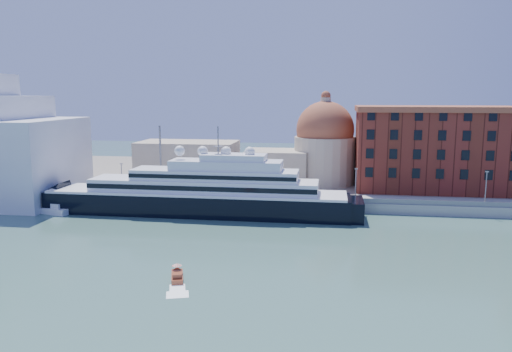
# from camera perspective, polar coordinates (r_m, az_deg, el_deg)

# --- Properties ---
(ground) EXTENTS (400.00, 400.00, 0.00)m
(ground) POSITION_cam_1_polar(r_m,az_deg,el_deg) (97.92, -5.93, -7.62)
(ground) COLOR #335950
(ground) RESTS_ON ground
(quay) EXTENTS (180.00, 10.00, 2.50)m
(quay) POSITION_cam_1_polar(r_m,az_deg,el_deg) (129.75, -2.19, -2.78)
(quay) COLOR gray
(quay) RESTS_ON ground
(land) EXTENTS (260.00, 72.00, 2.00)m
(land) POSITION_cam_1_polar(r_m,az_deg,el_deg) (169.54, 0.40, 0.02)
(land) COLOR slate
(land) RESTS_ON ground
(quay_fence) EXTENTS (180.00, 0.10, 1.20)m
(quay_fence) POSITION_cam_1_polar(r_m,az_deg,el_deg) (125.04, -2.58, -2.37)
(quay_fence) COLOR slate
(quay_fence) RESTS_ON quay
(superyacht) EXTENTS (82.55, 11.44, 24.67)m
(superyacht) POSITION_cam_1_polar(r_m,az_deg,el_deg) (121.03, -7.92, -2.29)
(superyacht) COLOR black
(superyacht) RESTS_ON ground
(service_barge) EXTENTS (12.79, 7.10, 2.73)m
(service_barge) POSITION_cam_1_polar(r_m,az_deg,el_deg) (131.48, -22.43, -3.53)
(service_barge) COLOR white
(service_barge) RESTS_ON ground
(water_taxi) EXTENTS (3.31, 5.61, 2.53)m
(water_taxi) POSITION_cam_1_polar(r_m,az_deg,el_deg) (79.95, -9.00, -11.19)
(water_taxi) COLOR brown
(water_taxi) RESTS_ON ground
(warehouse) EXTENTS (43.00, 19.00, 23.25)m
(warehouse) POSITION_cam_1_polar(r_m,az_deg,el_deg) (146.08, 19.70, 3.03)
(warehouse) COLOR maroon
(warehouse) RESTS_ON land
(church) EXTENTS (66.00, 18.00, 25.50)m
(church) POSITION_cam_1_polar(r_m,az_deg,el_deg) (150.36, 1.88, 2.63)
(church) COLOR beige
(church) RESTS_ON land
(lamp_posts) EXTENTS (120.80, 2.40, 18.00)m
(lamp_posts) POSITION_cam_1_polar(r_m,az_deg,el_deg) (129.52, -7.87, 0.98)
(lamp_posts) COLOR slate
(lamp_posts) RESTS_ON quay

